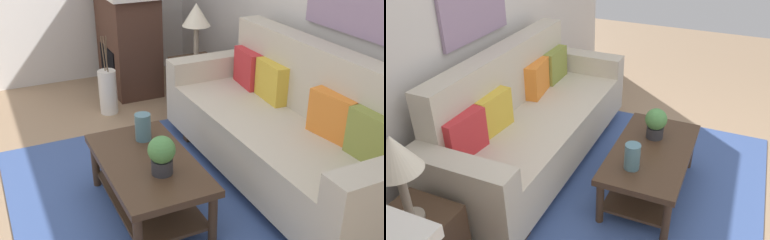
# 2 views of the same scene
# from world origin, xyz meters

# --- Properties ---
(ground_plane) EXTENTS (9.79, 9.79, 0.00)m
(ground_plane) POSITION_xyz_m (0.00, 0.00, 0.00)
(ground_plane) COLOR #9E7F60
(wall_back) EXTENTS (5.79, 0.10, 2.70)m
(wall_back) POSITION_xyz_m (0.00, 1.99, 1.35)
(wall_back) COLOR silver
(wall_back) RESTS_ON ground_plane
(area_rug) EXTENTS (2.63, 2.15, 0.01)m
(area_rug) POSITION_xyz_m (0.00, 0.50, 0.01)
(area_rug) COLOR #3D5693
(area_rug) RESTS_ON ground_plane
(couch) EXTENTS (2.35, 0.84, 1.08)m
(couch) POSITION_xyz_m (0.06, 1.45, 0.43)
(couch) COLOR beige
(couch) RESTS_ON ground_plane
(throw_pillow_crimson) EXTENTS (0.37, 0.16, 0.32)m
(throw_pillow_crimson) POSITION_xyz_m (-0.68, 1.58, 0.68)
(throw_pillow_crimson) COLOR red
(throw_pillow_crimson) RESTS_ON couch
(throw_pillow_mustard) EXTENTS (0.37, 0.15, 0.32)m
(throw_pillow_mustard) POSITION_xyz_m (-0.31, 1.58, 0.68)
(throw_pillow_mustard) COLOR gold
(throw_pillow_mustard) RESTS_ON couch
(throw_pillow_orange) EXTENTS (0.37, 0.17, 0.32)m
(throw_pillow_orange) POSITION_xyz_m (0.44, 1.58, 0.68)
(throw_pillow_orange) COLOR orange
(throw_pillow_orange) RESTS_ON couch
(throw_pillow_olive) EXTENTS (0.36, 0.12, 0.32)m
(throw_pillow_olive) POSITION_xyz_m (0.81, 1.58, 0.68)
(throw_pillow_olive) COLOR olive
(throw_pillow_olive) RESTS_ON couch
(coffee_table) EXTENTS (1.10, 0.60, 0.43)m
(coffee_table) POSITION_xyz_m (0.04, 0.35, 0.31)
(coffee_table) COLOR #422D1E
(coffee_table) RESTS_ON ground_plane
(tabletop_vase) EXTENTS (0.12, 0.12, 0.20)m
(tabletop_vase) POSITION_xyz_m (-0.25, 0.43, 0.53)
(tabletop_vase) COLOR slate
(tabletop_vase) RESTS_ON coffee_table
(potted_plant_tabletop) EXTENTS (0.18, 0.18, 0.26)m
(potted_plant_tabletop) POSITION_xyz_m (0.24, 0.38, 0.57)
(potted_plant_tabletop) COLOR #2D2D33
(potted_plant_tabletop) RESTS_ON coffee_table
(table_lamp) EXTENTS (0.28, 0.28, 0.57)m
(table_lamp) POSITION_xyz_m (-1.41, 1.42, 0.99)
(table_lamp) COLOR gray
(table_lamp) RESTS_ON side_table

